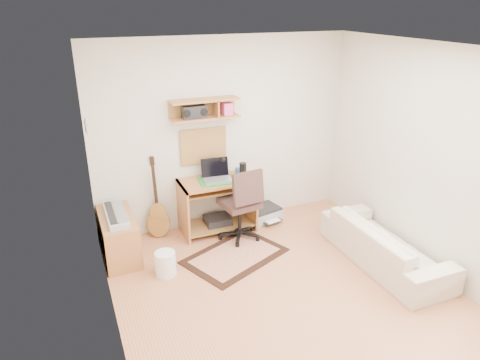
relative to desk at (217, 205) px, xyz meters
name	(u,v)px	position (x,y,z in m)	size (l,w,h in m)	color
floor	(289,297)	(0.21, -1.73, -0.38)	(3.60, 4.00, 0.01)	tan
ceiling	(302,49)	(0.21, -1.73, 2.23)	(3.60, 4.00, 0.01)	white
back_wall	(224,134)	(0.21, 0.28, 0.93)	(3.60, 0.01, 2.60)	beige
left_wall	(106,219)	(-1.60, -1.73, 0.93)	(0.01, 4.00, 2.60)	beige
right_wall	(436,163)	(2.01, -1.73, 0.93)	(0.01, 4.00, 2.60)	beige
wall_shelf	(205,109)	(-0.09, 0.15, 1.32)	(0.90, 0.25, 0.26)	#B97641
cork_board	(204,146)	(-0.09, 0.25, 0.79)	(0.64, 0.03, 0.49)	tan
wall_photo	(86,126)	(-1.58, -0.23, 1.34)	(0.02, 0.20, 0.15)	#4C8CBF
desk	(217,205)	(0.00, 0.00, 0.00)	(1.00, 0.55, 0.75)	#B97641
laptop	(217,171)	(0.00, -0.02, 0.52)	(0.37, 0.37, 0.28)	silver
speaker	(243,170)	(0.36, -0.05, 0.48)	(0.10, 0.10, 0.21)	black
desk_lamp	(225,166)	(0.17, 0.14, 0.51)	(0.09, 0.09, 0.27)	black
pencil_cup	(237,171)	(0.34, 0.10, 0.42)	(0.07, 0.07, 0.09)	#2D4E89
boombox	(194,112)	(-0.24, 0.15, 1.30)	(0.31, 0.14, 0.16)	black
rug	(235,256)	(-0.04, -0.75, -0.37)	(1.21, 0.81, 0.02)	beige
task_chair	(240,203)	(0.20, -0.33, 0.14)	(0.53, 0.53, 1.04)	#382521
cabinet	(118,236)	(-1.37, -0.18, -0.10)	(0.40, 0.90, 0.55)	#B97641
music_keyboard	(116,214)	(-1.37, -0.18, 0.21)	(0.23, 0.75, 0.07)	#B2B5BA
guitar	(157,198)	(-0.80, 0.13, 0.19)	(0.30, 0.19, 1.13)	#AB7434
waste_basket	(166,263)	(-0.93, -0.80, -0.23)	(0.24, 0.24, 0.29)	white
printer	(263,214)	(0.73, 0.05, -0.29)	(0.47, 0.36, 0.18)	#A5A8AA
sofa	(386,238)	(1.59, -1.57, -0.03)	(1.78, 0.52, 0.70)	beige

